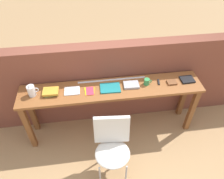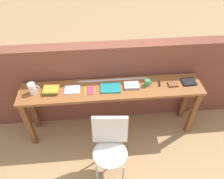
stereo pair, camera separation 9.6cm
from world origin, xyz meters
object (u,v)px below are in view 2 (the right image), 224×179
magazine_cycling (72,90)px  multitool_folded (159,83)px  book_open_centre (110,88)px  book_repair_rightmost (189,82)px  pamphlet_pile_colourful (90,90)px  pitcher_white (32,88)px  chair_white_moulded (110,145)px  mug (147,83)px  book_stack_leftmost (51,90)px  leather_journal_brown (173,84)px

magazine_cycling → multitool_folded: bearing=1.3°
book_open_centre → book_repair_rightmost: (1.10, 0.02, 0.00)m
pamphlet_pile_colourful → magazine_cycling: bearing=171.8°
pamphlet_pile_colourful → multitool_folded: (0.96, 0.05, 0.00)m
pitcher_white → chair_white_moulded: bearing=-35.0°
magazine_cycling → mug: size_ratio=1.84×
book_repair_rightmost → pamphlet_pile_colourful: bearing=179.7°
magazine_cycling → book_open_centre: bearing=-0.9°
mug → book_stack_leftmost: bearing=-179.6°
pamphlet_pile_colourful → book_stack_leftmost: bearing=176.8°
chair_white_moulded → multitool_folded: bearing=42.8°
chair_white_moulded → book_stack_leftmost: size_ratio=4.29×
pamphlet_pile_colourful → mug: mug is taller
mug → leather_journal_brown: mug is taller
multitool_folded → pamphlet_pile_colourful: bearing=-177.0°
pitcher_white → book_repair_rightmost: size_ratio=0.99×
book_open_centre → mug: size_ratio=2.46×
book_stack_leftmost → book_repair_rightmost: (1.88, 0.02, -0.02)m
book_stack_leftmost → magazine_cycling: book_stack_leftmost is taller
pitcher_white → book_repair_rightmost: bearing=0.4°
pitcher_white → book_repair_rightmost: (2.12, 0.02, -0.07)m
book_repair_rightmost → book_open_centre: bearing=179.1°
leather_journal_brown → magazine_cycling: bearing=178.8°
book_open_centre → mug: 0.51m
book_stack_leftmost → pamphlet_pile_colourful: (0.51, -0.03, -0.02)m
mug → leather_journal_brown: size_ratio=0.85×
magazine_cycling → book_repair_rightmost: (1.61, 0.01, 0.01)m
book_open_centre → multitool_folded: 0.68m
magazine_cycling → multitool_folded: (1.20, 0.02, 0.00)m
book_stack_leftmost → mug: mug is taller
mug → book_repair_rightmost: (0.59, 0.01, -0.03)m
chair_white_moulded → magazine_cycling: bearing=123.6°
multitool_folded → book_repair_rightmost: book_repair_rightmost is taller
multitool_folded → book_repair_rightmost: 0.41m
chair_white_moulded → magazine_cycling: size_ratio=4.40×
magazine_cycling → book_open_centre: (0.51, -0.01, 0.00)m
magazine_cycling → mug: 1.02m
magazine_cycling → mug: mug is taller
chair_white_moulded → mug: 0.97m
book_open_centre → leather_journal_brown: (0.86, -0.01, 0.00)m
pamphlet_pile_colourful → book_open_centre: 0.28m
pitcher_white → pamphlet_pile_colourful: pitcher_white is taller
multitool_folded → chair_white_moulded: bearing=-137.2°
book_repair_rightmost → multitool_folded: bearing=177.1°
pamphlet_pile_colourful → book_repair_rightmost: size_ratio=0.91×
pamphlet_pile_colourful → leather_journal_brown: 1.14m
pamphlet_pile_colourful → book_open_centre: bearing=4.2°
magazine_cycling → chair_white_moulded: bearing=-55.8°
chair_white_moulded → book_repair_rightmost: (1.16, 0.69, 0.37)m
book_repair_rightmost → chair_white_moulded: bearing=-151.5°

